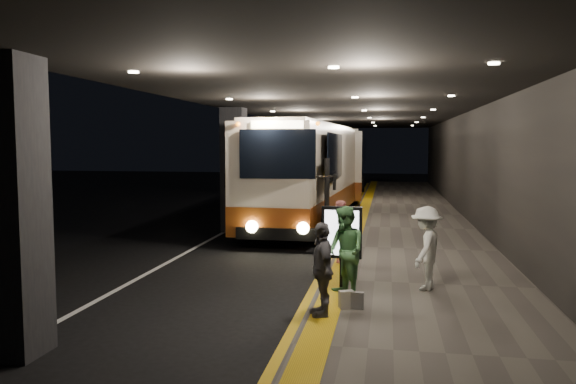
% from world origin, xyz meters
% --- Properties ---
extents(ground, '(90.00, 90.00, 0.00)m').
position_xyz_m(ground, '(0.00, 0.00, 0.00)').
color(ground, black).
extents(lane_line_white, '(0.12, 50.00, 0.01)m').
position_xyz_m(lane_line_white, '(-1.80, 5.00, 0.01)').
color(lane_line_white, silver).
rests_on(lane_line_white, ground).
extents(kerb_stripe_yellow, '(0.18, 50.00, 0.01)m').
position_xyz_m(kerb_stripe_yellow, '(2.35, 5.00, 0.01)').
color(kerb_stripe_yellow, gold).
rests_on(kerb_stripe_yellow, ground).
extents(sidewalk, '(4.50, 50.00, 0.15)m').
position_xyz_m(sidewalk, '(4.75, 5.00, 0.07)').
color(sidewalk, '#514C44').
rests_on(sidewalk, ground).
extents(tactile_strip, '(0.50, 50.00, 0.01)m').
position_xyz_m(tactile_strip, '(2.85, 5.00, 0.16)').
color(tactile_strip, gold).
rests_on(tactile_strip, sidewalk).
extents(terminal_wall, '(0.10, 50.00, 6.00)m').
position_xyz_m(terminal_wall, '(7.00, 5.00, 3.00)').
color(terminal_wall, black).
rests_on(terminal_wall, ground).
extents(support_columns, '(0.80, 24.80, 4.40)m').
position_xyz_m(support_columns, '(-1.50, 4.00, 2.20)').
color(support_columns, black).
rests_on(support_columns, ground).
extents(canopy, '(9.00, 50.00, 0.40)m').
position_xyz_m(canopy, '(2.50, 5.00, 4.60)').
color(canopy, black).
rests_on(canopy, support_columns).
extents(coach_main, '(3.14, 12.27, 3.79)m').
position_xyz_m(coach_main, '(0.81, 6.31, 1.82)').
color(coach_main, beige).
rests_on(coach_main, ground).
extents(coach_second, '(3.10, 12.04, 3.75)m').
position_xyz_m(coach_second, '(1.13, 17.52, 1.80)').
color(coach_second, beige).
rests_on(coach_second, ground).
extents(passenger_boarding, '(0.58, 0.68, 1.57)m').
position_xyz_m(passenger_boarding, '(2.80, -1.35, 0.94)').
color(passenger_boarding, '#B15452').
rests_on(passenger_boarding, sidewalk).
extents(passenger_waiting_green, '(0.91, 1.02, 1.78)m').
position_xyz_m(passenger_waiting_green, '(3.10, -4.51, 1.04)').
color(passenger_waiting_green, '#467E47').
rests_on(passenger_waiting_green, sidewalk).
extents(passenger_waiting_white, '(0.83, 1.21, 1.71)m').
position_xyz_m(passenger_waiting_white, '(4.69, -3.65, 1.01)').
color(passenger_waiting_white, white).
rests_on(passenger_waiting_white, sidewalk).
extents(passenger_waiting_grey, '(0.76, 1.07, 1.64)m').
position_xyz_m(passenger_waiting_grey, '(2.80, -5.79, 0.97)').
color(passenger_waiting_grey, '#525156').
rests_on(passenger_waiting_grey, sidewalk).
extents(bag_polka, '(0.26, 0.12, 0.31)m').
position_xyz_m(bag_polka, '(3.38, -5.30, 0.31)').
color(bag_polka, black).
rests_on(bag_polka, sidewalk).
extents(bag_plain, '(0.30, 0.24, 0.33)m').
position_xyz_m(bag_plain, '(3.19, -5.31, 0.31)').
color(bag_plain, beige).
rests_on(bag_plain, sidewalk).
extents(info_sign, '(0.82, 0.16, 1.72)m').
position_xyz_m(info_sign, '(3.00, -4.07, 1.31)').
color(info_sign, black).
rests_on(info_sign, sidewalk).
extents(stanchion_post, '(0.05, 0.05, 1.05)m').
position_xyz_m(stanchion_post, '(2.75, -1.43, 0.67)').
color(stanchion_post, black).
rests_on(stanchion_post, sidewalk).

